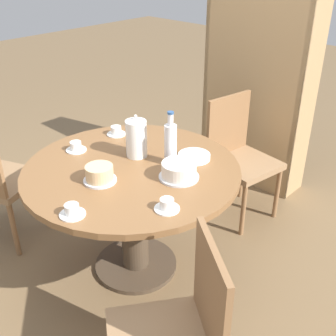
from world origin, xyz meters
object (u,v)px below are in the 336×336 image
object	(u,v)px
chair_a	(176,334)
cup_d	(76,147)
cup_c	(116,131)
chair_b	(239,155)
cake_main	(179,171)
cup_a	(167,205)
bookshelf	(256,90)
cake_second	(100,174)
water_bottle	(170,143)
cup_b	(72,211)
coffee_pot	(136,137)

from	to	relation	value
chair_a	cup_d	distance (m)	1.32
cup_c	cup_d	bearing A→B (deg)	-89.67
chair_b	cup_d	xyz separation A→B (m)	(-0.50, -1.05, 0.27)
cake_main	cup_a	world-z (taller)	cake_main
cup_c	bookshelf	bearing A→B (deg)	78.26
cup_a	cake_second	bearing A→B (deg)	-173.49
bookshelf	water_bottle	distance (m)	1.34
chair_a	cup_b	distance (m)	0.72
cup_b	cup_d	distance (m)	0.69
cup_a	chair_b	bearing A→B (deg)	106.80
chair_b	cup_b	distance (m)	1.49
bookshelf	cup_b	distance (m)	2.02
cup_a	water_bottle	bearing A→B (deg)	130.84
cake_second	chair_a	bearing A→B (deg)	-19.99
coffee_pot	cup_a	xyz separation A→B (m)	(0.52, -0.29, -0.10)
chair_a	cup_d	xyz separation A→B (m)	(-1.22, 0.43, 0.27)
cup_c	coffee_pot	bearing A→B (deg)	-19.66
coffee_pot	water_bottle	xyz separation A→B (m)	(0.21, 0.06, 0.01)
chair_a	cup_a	size ratio (longest dim) A/B	7.23
bookshelf	cup_a	size ratio (longest dim) A/B	13.16
chair_b	cake_second	world-z (taller)	chair_b
coffee_pot	cup_b	world-z (taller)	coffee_pot
bookshelf	cake_main	xyz separation A→B (m)	(0.42, -1.40, -0.02)
cup_a	cup_c	distance (m)	0.93
cake_second	cup_d	size ratio (longest dim) A/B	1.44
cake_second	cup_d	bearing A→B (deg)	161.45
chair_b	chair_a	bearing A→B (deg)	-144.69
bookshelf	water_bottle	size ratio (longest dim) A/B	5.16
cake_main	cup_b	size ratio (longest dim) A/B	1.76
chair_a	coffee_pot	xyz separation A→B (m)	(-0.90, 0.64, 0.37)
cake_main	chair_b	bearing A→B (deg)	101.81
water_bottle	cup_b	distance (m)	0.70
cup_a	chair_a	bearing A→B (deg)	-42.63
cake_second	cup_b	size ratio (longest dim) A/B	1.44
water_bottle	cup_b	size ratio (longest dim) A/B	2.55
bookshelf	cake_second	xyz separation A→B (m)	(0.14, -1.71, -0.02)
chair_b	cup_c	size ratio (longest dim) A/B	7.23
cup_a	coffee_pot	bearing A→B (deg)	150.77
cake_main	cake_second	xyz separation A→B (m)	(-0.28, -0.32, -0.00)
chair_a	bookshelf	bearing A→B (deg)	151.76
cake_main	cake_second	distance (m)	0.42
cup_a	cup_b	xyz separation A→B (m)	(-0.29, -0.34, 0.00)
cake_main	water_bottle	bearing A→B (deg)	148.59
chair_a	cup_a	world-z (taller)	chair_a
water_bottle	cake_second	xyz separation A→B (m)	(-0.14, -0.40, -0.09)
bookshelf	cup_d	world-z (taller)	bookshelf
cake_second	cup_c	distance (m)	0.61
cup_c	chair_a	bearing A→B (deg)	-31.74
cake_main	cup_c	xyz separation A→B (m)	(-0.68, 0.14, -0.02)
water_bottle	chair_a	bearing A→B (deg)	-45.73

